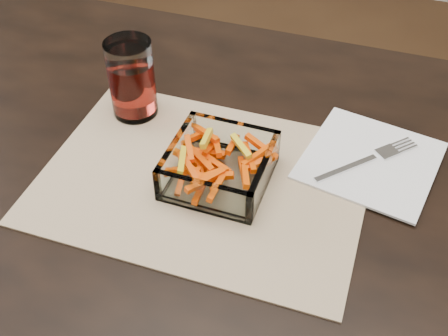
{
  "coord_description": "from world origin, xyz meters",
  "views": [
    {
      "loc": [
        0.12,
        -0.5,
        1.31
      ],
      "look_at": [
        -0.06,
        0.02,
        0.78
      ],
      "focal_mm": 45.0,
      "sensor_mm": 36.0,
      "label": 1
    }
  ],
  "objects_px": {
    "glass_bowl": "(219,167)",
    "fork": "(369,159)",
    "dining_table": "(259,246)",
    "tumbler": "(132,81)"
  },
  "relations": [
    {
      "from": "tumbler",
      "to": "fork",
      "type": "bearing_deg",
      "value": 0.03
    },
    {
      "from": "dining_table",
      "to": "tumbler",
      "type": "height_order",
      "value": "tumbler"
    },
    {
      "from": "tumbler",
      "to": "glass_bowl",
      "type": "bearing_deg",
      "value": -29.98
    },
    {
      "from": "tumbler",
      "to": "fork",
      "type": "height_order",
      "value": "tumbler"
    },
    {
      "from": "dining_table",
      "to": "tumbler",
      "type": "bearing_deg",
      "value": 152.33
    },
    {
      "from": "glass_bowl",
      "to": "fork",
      "type": "height_order",
      "value": "glass_bowl"
    },
    {
      "from": "tumbler",
      "to": "dining_table",
      "type": "bearing_deg",
      "value": -27.67
    },
    {
      "from": "dining_table",
      "to": "tumbler",
      "type": "xyz_separation_m",
      "value": [
        -0.25,
        0.13,
        0.15
      ]
    },
    {
      "from": "glass_bowl",
      "to": "tumbler",
      "type": "bearing_deg",
      "value": 150.02
    },
    {
      "from": "glass_bowl",
      "to": "tumbler",
      "type": "xyz_separation_m",
      "value": [
        -0.18,
        0.1,
        0.04
      ]
    }
  ]
}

